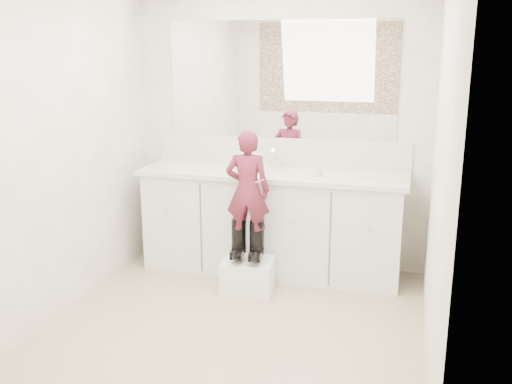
% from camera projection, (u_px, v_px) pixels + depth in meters
% --- Properties ---
extents(floor, '(3.00, 3.00, 0.00)m').
position_uv_depth(floor, '(228.00, 334.00, 3.91)').
color(floor, '#938560').
rests_on(floor, ground).
extents(wall_back, '(2.60, 0.00, 2.60)m').
position_uv_depth(wall_back, '(280.00, 131.00, 5.02)').
color(wall_back, beige).
rests_on(wall_back, floor).
extents(wall_front, '(2.60, 0.00, 2.60)m').
position_uv_depth(wall_front, '(102.00, 235.00, 2.22)').
color(wall_front, beige).
rests_on(wall_front, floor).
extents(wall_left, '(0.00, 3.00, 3.00)m').
position_uv_depth(wall_left, '(48.00, 153.00, 3.96)').
color(wall_left, beige).
rests_on(wall_left, floor).
extents(wall_right, '(0.00, 3.00, 3.00)m').
position_uv_depth(wall_right, '(439.00, 175.00, 3.28)').
color(wall_right, beige).
rests_on(wall_right, floor).
extents(vanity_cabinet, '(2.20, 0.55, 0.85)m').
position_uv_depth(vanity_cabinet, '(272.00, 224.00, 4.95)').
color(vanity_cabinet, silver).
rests_on(vanity_cabinet, floor).
extents(countertop, '(2.28, 0.58, 0.04)m').
position_uv_depth(countertop, '(272.00, 174.00, 4.83)').
color(countertop, beige).
rests_on(countertop, vanity_cabinet).
extents(backsplash, '(2.28, 0.03, 0.25)m').
position_uv_depth(backsplash, '(279.00, 152.00, 5.05)').
color(backsplash, beige).
rests_on(backsplash, countertop).
extents(mirror, '(2.00, 0.02, 1.00)m').
position_uv_depth(mirror, '(280.00, 80.00, 4.90)').
color(mirror, white).
rests_on(mirror, wall_back).
extents(dot_panel, '(2.00, 0.01, 1.20)m').
position_uv_depth(dot_panel, '(95.00, 119.00, 2.12)').
color(dot_panel, '#472819').
rests_on(dot_panel, wall_front).
extents(faucet, '(0.08, 0.08, 0.10)m').
position_uv_depth(faucet, '(276.00, 163.00, 4.97)').
color(faucet, silver).
rests_on(faucet, countertop).
extents(cup, '(0.10, 0.10, 0.09)m').
position_uv_depth(cup, '(318.00, 170.00, 4.67)').
color(cup, beige).
rests_on(cup, countertop).
extents(soap_bottle, '(0.10, 0.10, 0.22)m').
position_uv_depth(soap_bottle, '(240.00, 159.00, 4.83)').
color(soap_bottle, white).
rests_on(soap_bottle, countertop).
extents(step_stool, '(0.44, 0.38, 0.26)m').
position_uv_depth(step_stool, '(248.00, 275.00, 4.60)').
color(step_stool, white).
rests_on(step_stool, floor).
extents(boot_left, '(0.15, 0.24, 0.34)m').
position_uv_depth(boot_left, '(239.00, 239.00, 4.55)').
color(boot_left, black).
rests_on(boot_left, step_stool).
extents(boot_right, '(0.15, 0.24, 0.34)m').
position_uv_depth(boot_right, '(257.00, 241.00, 4.51)').
color(boot_right, black).
rests_on(boot_right, step_stool).
extents(toddler, '(0.37, 0.26, 0.95)m').
position_uv_depth(toddler, '(248.00, 190.00, 4.43)').
color(toddler, '#982E4A').
rests_on(toddler, step_stool).
extents(toothbrush, '(0.14, 0.03, 0.06)m').
position_uv_depth(toothbrush, '(256.00, 182.00, 4.37)').
color(toothbrush, pink).
rests_on(toothbrush, toddler).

